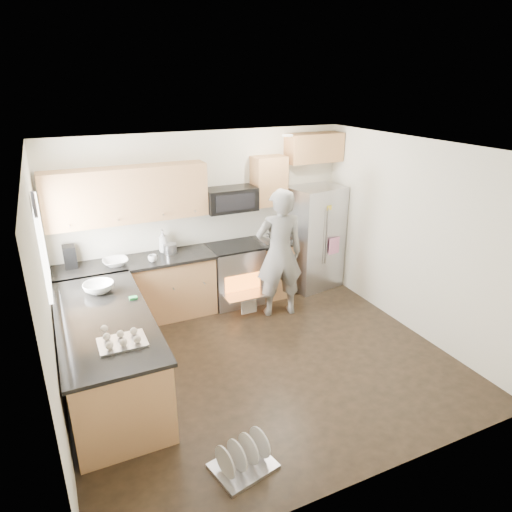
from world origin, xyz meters
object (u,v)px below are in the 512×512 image
stove_range (234,261)px  person (279,254)px  refrigerator (314,238)px  dish_rack (243,460)px

stove_range → person: person is taller
stove_range → refrigerator: bearing=0.3°
person → dish_rack: size_ratio=3.10×
stove_range → refrigerator: size_ratio=1.06×
stove_range → refrigerator: 1.43m
stove_range → dish_rack: 3.39m
stove_range → dish_rack: bearing=-111.2°
stove_range → dish_rack: stove_range is taller
stove_range → person: size_ratio=0.94×
person → stove_range: bearing=-45.0°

